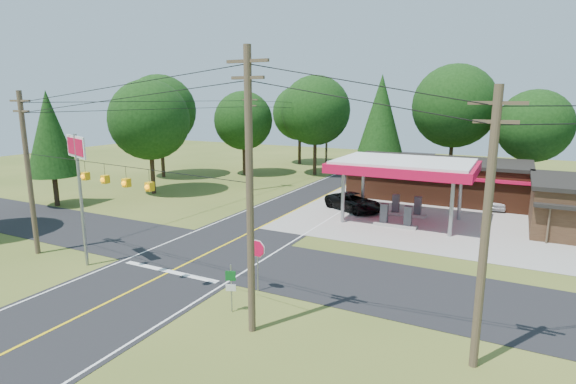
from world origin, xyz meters
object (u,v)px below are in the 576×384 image
at_px(octagonal_stop_sign, 257,253).
at_px(big_stop_sign, 78,168).
at_px(gas_canopy, 404,168).
at_px(sedan_car, 495,201).
at_px(suv_car, 353,202).

bearing_deg(octagonal_stop_sign, big_stop_sign, -172.16).
height_order(gas_canopy, sedan_car, gas_canopy).
xyz_separation_m(gas_canopy, octagonal_stop_sign, (-3.29, -16.54, -2.22)).
xyz_separation_m(suv_car, big_stop_sign, (-9.50, -19.51, 5.01)).
height_order(big_stop_sign, octagonal_stop_sign, big_stop_sign).
bearing_deg(suv_car, sedan_car, -31.01).
height_order(suv_car, octagonal_stop_sign, octagonal_stop_sign).
xyz_separation_m(gas_canopy, suv_car, (-4.50, 1.50, -3.52)).
relative_size(big_stop_sign, octagonal_stop_sign, 2.81).
bearing_deg(big_stop_sign, octagonal_stop_sign, 7.84).
distance_m(gas_canopy, big_stop_sign, 22.86).
bearing_deg(suv_car, gas_canopy, -80.33).
bearing_deg(suv_car, big_stop_sign, -177.86).
relative_size(gas_canopy, octagonal_stop_sign, 3.90).
bearing_deg(gas_canopy, big_stop_sign, -127.86).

